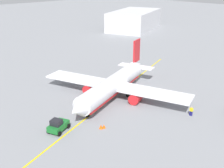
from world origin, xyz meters
TOP-DOWN VIEW (x-y plane):
  - ground_plane at (0.00, 0.00)m, footprint 400.00×400.00m
  - airplane at (-0.48, -0.16)m, footprint 28.53×31.34m
  - pushback_tug at (15.19, 3.43)m, footprint 4.09×3.41m
  - refueling_worker at (-4.82, 15.24)m, footprint 0.40×0.55m
  - safety_cone_nose at (9.30, 7.80)m, footprint 0.58×0.58m
  - safety_cone_wingtip at (9.77, 7.60)m, footprint 0.64×0.64m
  - distant_hangar at (-60.49, -48.42)m, footprint 33.67×26.11m
  - taxi_line_marking at (0.00, 0.00)m, footprint 59.86×20.67m

SIDE VIEW (x-z plane):
  - ground_plane at x=0.00m, z-range 0.00..0.00m
  - taxi_line_marking at x=0.00m, z-range 0.00..0.01m
  - safety_cone_nose at x=9.30m, z-range 0.00..0.65m
  - safety_cone_wingtip at x=9.77m, z-range 0.00..0.71m
  - refueling_worker at x=-4.82m, z-range -0.03..1.68m
  - pushback_tug at x=15.19m, z-range -0.09..2.11m
  - airplane at x=-0.48m, z-range -2.18..7.35m
  - distant_hangar at x=-60.49m, z-range -0.01..8.24m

